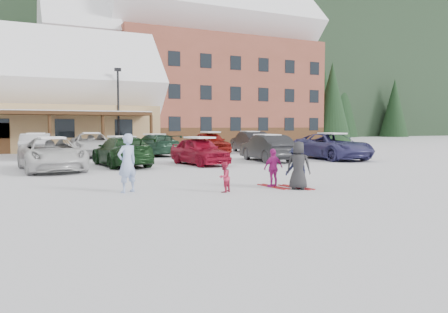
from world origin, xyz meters
name	(u,v)px	position (x,y,z in m)	size (l,w,h in m)	color
ground	(229,192)	(0.00, 0.00, 0.00)	(160.00, 160.00, 0.00)	silver
forested_hillside	(44,42)	(0.00, 85.00, 19.00)	(300.00, 70.00, 38.00)	black
alpine_hotel	(197,71)	(14.27, 38.00, 8.63)	(31.48, 14.01, 21.48)	brown
lamp_post	(118,105)	(1.59, 22.96, 3.65)	(0.50, 0.25, 6.49)	black
conifer_1	(332,92)	(30.00, 32.00, 6.26)	(4.84, 4.84, 11.22)	black
conifer_3	(118,101)	(6.00, 44.00, 5.12)	(3.96, 3.96, 9.18)	black
conifer_4	(294,97)	(34.00, 46.00, 6.54)	(5.06, 5.06, 11.73)	black
adult_skier	(127,163)	(-2.75, 1.31, 0.88)	(0.64, 0.42, 1.75)	#9CB3E4
toddler_red	(224,177)	(-0.14, 0.07, 0.46)	(0.44, 0.35, 0.91)	#BF284B
child_navy	(296,167)	(2.38, -0.02, 0.66)	(0.85, 0.49, 1.31)	#181C3B
skis_child_navy	(296,187)	(2.38, -0.02, 0.01)	(0.20, 1.40, 0.03)	#A5171C
child_magenta	(273,168)	(1.78, 0.40, 0.62)	(0.73, 0.30, 1.25)	#B42185
skis_child_magenta	(273,187)	(1.78, 0.40, 0.01)	(0.20, 1.40, 0.03)	#A5171C
bystander_dark	(298,165)	(2.21, -0.39, 0.75)	(0.74, 0.48, 1.51)	#272629
parked_car_2	(52,154)	(-4.31, 9.09, 0.73)	(2.44, 5.29, 1.47)	silver
parked_car_3	(122,151)	(-1.02, 9.92, 0.73)	(2.05, 5.03, 1.46)	black
parked_car_4	(199,151)	(2.74, 9.03, 0.70)	(1.65, 4.11, 1.40)	maroon
parked_car_5	(267,148)	(7.02, 9.48, 0.74)	(1.57, 4.52, 1.49)	black
parked_car_6	(332,146)	(11.24, 9.04, 0.77)	(2.57, 5.58, 1.55)	navy
parked_car_9	(36,146)	(-4.61, 17.21, 0.76)	(1.62, 4.64, 1.53)	#B8B9BD
parked_car_10	(91,145)	(-1.33, 17.43, 0.77)	(2.54, 5.52, 1.53)	silver
parked_car_11	(154,145)	(2.61, 16.65, 0.72)	(2.01, 4.95, 1.44)	#1C3C2A
parked_car_12	(210,143)	(7.09, 17.56, 0.78)	(1.83, 4.55, 1.55)	maroon
parked_car_13	(250,142)	(10.13, 17.10, 0.78)	(1.66, 4.76, 1.57)	black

